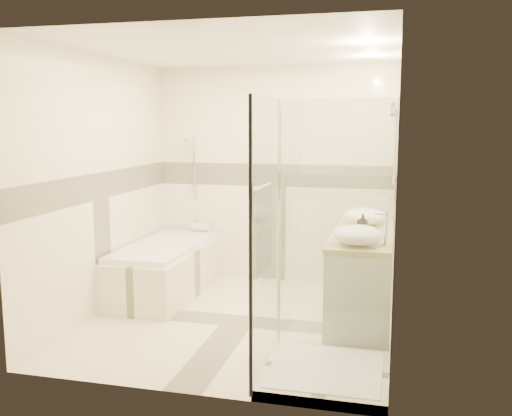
% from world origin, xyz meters
% --- Properties ---
extents(room, '(2.82, 3.02, 2.52)m').
position_xyz_m(room, '(0.06, 0.01, 1.26)').
color(room, beige).
rests_on(room, ground).
extents(bathtub, '(0.75, 1.70, 0.56)m').
position_xyz_m(bathtub, '(-1.02, 0.65, 0.31)').
color(bathtub, beige).
rests_on(bathtub, ground).
extents(vanity, '(0.58, 1.62, 0.85)m').
position_xyz_m(vanity, '(1.12, 0.30, 0.43)').
color(vanity, white).
rests_on(vanity, ground).
extents(shower_enclosure, '(0.96, 0.93, 2.04)m').
position_xyz_m(shower_enclosure, '(0.83, -0.97, 0.51)').
color(shower_enclosure, beige).
rests_on(shower_enclosure, ground).
extents(vessel_sink_near, '(0.43, 0.43, 0.17)m').
position_xyz_m(vessel_sink_near, '(1.10, 0.72, 0.94)').
color(vessel_sink_near, white).
rests_on(vessel_sink_near, vanity).
extents(vessel_sink_far, '(0.42, 0.42, 0.17)m').
position_xyz_m(vessel_sink_far, '(1.10, -0.26, 0.93)').
color(vessel_sink_far, white).
rests_on(vessel_sink_far, vanity).
extents(faucet_near, '(0.11, 0.03, 0.27)m').
position_xyz_m(faucet_near, '(1.32, 0.72, 1.01)').
color(faucet_near, silver).
rests_on(faucet_near, vanity).
extents(faucet_far, '(0.12, 0.03, 0.29)m').
position_xyz_m(faucet_far, '(1.32, -0.26, 1.02)').
color(faucet_far, silver).
rests_on(faucet_far, vanity).
extents(amenity_bottle_a, '(0.09, 0.09, 0.18)m').
position_xyz_m(amenity_bottle_a, '(1.10, 0.29, 0.94)').
color(amenity_bottle_a, black).
rests_on(amenity_bottle_a, vanity).
extents(amenity_bottle_b, '(0.12, 0.12, 0.15)m').
position_xyz_m(amenity_bottle_b, '(1.10, 0.37, 0.93)').
color(amenity_bottle_b, black).
rests_on(amenity_bottle_b, vanity).
extents(folded_towels, '(0.18, 0.26, 0.08)m').
position_xyz_m(folded_towels, '(1.10, 0.98, 0.89)').
color(folded_towels, silver).
rests_on(folded_towels, vanity).
extents(rolled_towel, '(0.22, 0.10, 0.10)m').
position_xyz_m(rolled_towel, '(-0.87, 1.41, 0.61)').
color(rolled_towel, silver).
rests_on(rolled_towel, bathtub).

